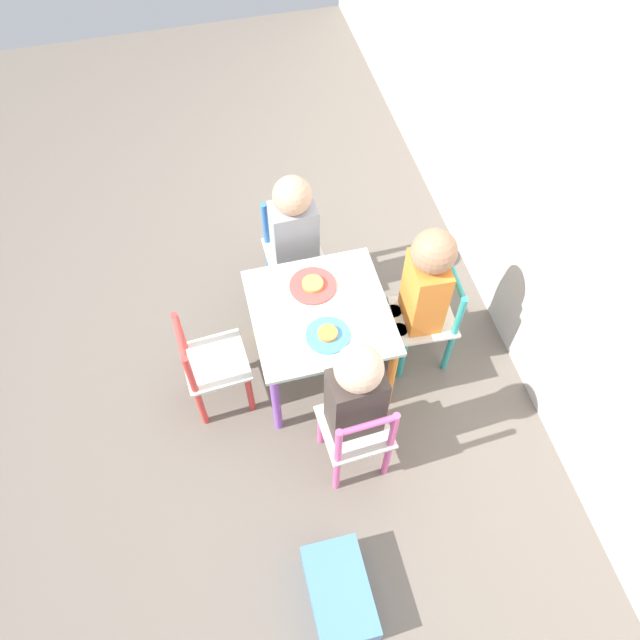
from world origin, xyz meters
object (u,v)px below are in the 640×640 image
at_px(chair_red, 211,366).
at_px(child_left, 295,234).
at_px(chair_pink, 357,435).
at_px(chair_teal, 428,319).
at_px(plate_right, 328,335).
at_px(child_right, 354,395).
at_px(storage_bin, 339,593).
at_px(kids_table, 320,320).
at_px(chair_blue, 293,253).
at_px(plate_left, 313,285).
at_px(child_back, 422,288).

bearing_deg(chair_red, child_left, -50.10).
relative_size(chair_pink, chair_teal, 1.00).
bearing_deg(plate_right, child_right, 4.92).
relative_size(child_left, storage_bin, 2.16).
relative_size(kids_table, plate_right, 3.18).
xyz_separation_m(child_right, plate_right, (-0.29, -0.03, -0.02)).
xyz_separation_m(kids_table, chair_blue, (-0.48, -0.01, -0.12)).
bearing_deg(chair_blue, plate_left, -89.48).
bearing_deg(chair_pink, plate_right, -88.77).
xyz_separation_m(chair_blue, child_left, (0.06, 0.00, 0.20)).
bearing_deg(chair_pink, chair_red, -44.53).
height_order(child_left, plate_left, child_left).
height_order(kids_table, plate_left, plate_left).
bearing_deg(chair_pink, child_left, -90.93).
bearing_deg(child_left, kids_table, -90.00).
relative_size(chair_blue, child_left, 0.70).
bearing_deg(kids_table, chair_teal, 86.61).
distance_m(chair_teal, child_left, 0.69).
bearing_deg(plate_left, chair_teal, 72.09).
bearing_deg(chair_teal, plate_right, -75.04).
bearing_deg(storage_bin, chair_red, -162.02).
distance_m(kids_table, storage_bin, 1.05).
relative_size(plate_left, plate_right, 1.12).
bearing_deg(chair_red, child_right, -131.65).
bearing_deg(chair_teal, child_back, -90.00).
bearing_deg(chair_pink, plate_left, -90.72).
distance_m(child_back, storage_bin, 1.21).
distance_m(child_right, storage_bin, 0.73).
relative_size(chair_pink, storage_bin, 1.51).
relative_size(plate_right, storage_bin, 0.49).
xyz_separation_m(kids_table, chair_teal, (0.03, 0.48, -0.12)).
bearing_deg(plate_left, child_left, -177.92).
distance_m(child_left, child_right, 0.84).
xyz_separation_m(chair_teal, child_left, (-0.45, -0.49, 0.20)).
distance_m(child_left, storage_bin, 1.47).
bearing_deg(chair_pink, storage_bin, 65.11).
xyz_separation_m(child_back, storage_bin, (0.96, -0.59, -0.43)).
distance_m(chair_red, plate_left, 0.54).
distance_m(plate_right, storage_bin, 0.96).
height_order(kids_table, chair_teal, chair_teal).
height_order(chair_red, storage_bin, chair_red).
xyz_separation_m(kids_table, plate_right, (0.13, 0.00, 0.08)).
bearing_deg(chair_red, chair_blue, -46.46).
bearing_deg(storage_bin, kids_table, 170.20).
xyz_separation_m(chair_teal, child_right, (0.39, -0.46, 0.22)).
bearing_deg(kids_table, chair_red, -85.63).
height_order(chair_pink, plate_right, chair_pink).
bearing_deg(child_right, plate_left, -90.79).
relative_size(kids_table, plate_left, 2.84).
xyz_separation_m(chair_teal, chair_red, (0.01, -0.96, 0.00)).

